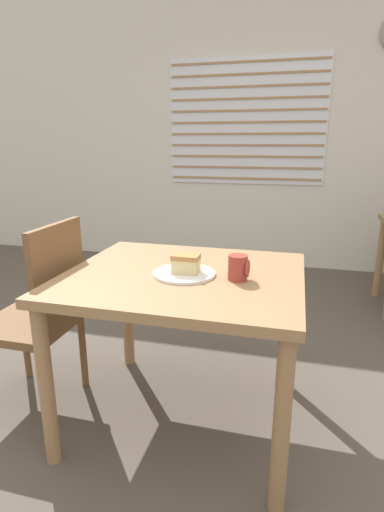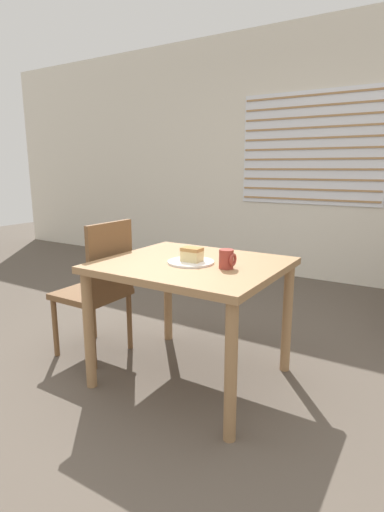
# 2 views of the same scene
# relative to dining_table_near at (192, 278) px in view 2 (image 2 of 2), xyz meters

# --- Properties ---
(ground_plane) EXTENTS (14.00, 14.00, 0.00)m
(ground_plane) POSITION_rel_dining_table_near_xyz_m (0.04, -0.36, -0.63)
(ground_plane) COLOR brown
(wall_back) EXTENTS (10.00, 0.10, 2.80)m
(wall_back) POSITION_rel_dining_table_near_xyz_m (0.04, 2.66, 0.77)
(wall_back) COLOR silver
(wall_back) RESTS_ON ground_plane
(dining_table_near) EXTENTS (1.01, 0.89, 0.73)m
(dining_table_near) POSITION_rel_dining_table_near_xyz_m (0.00, 0.00, 0.00)
(dining_table_near) COLOR #9E754C
(dining_table_near) RESTS_ON ground_plane
(chair_near_window) EXTENTS (0.41, 0.41, 0.93)m
(chair_near_window) POSITION_rel_dining_table_near_xyz_m (-0.70, -0.06, -0.14)
(chair_near_window) COLOR brown
(chair_near_window) RESTS_ON ground_plane
(plate) EXTENTS (0.27, 0.27, 0.01)m
(plate) POSITION_rel_dining_table_near_xyz_m (0.01, -0.03, 0.11)
(plate) COLOR white
(plate) RESTS_ON dining_table_near
(cake_slice) EXTENTS (0.11, 0.08, 0.08)m
(cake_slice) POSITION_rel_dining_table_near_xyz_m (0.02, -0.03, 0.15)
(cake_slice) COLOR #E5CC89
(cake_slice) RESTS_ON plate
(coffee_mug) EXTENTS (0.09, 0.08, 0.10)m
(coffee_mug) POSITION_rel_dining_table_near_xyz_m (0.24, -0.03, 0.15)
(coffee_mug) COLOR #9E382D
(coffee_mug) RESTS_ON dining_table_near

